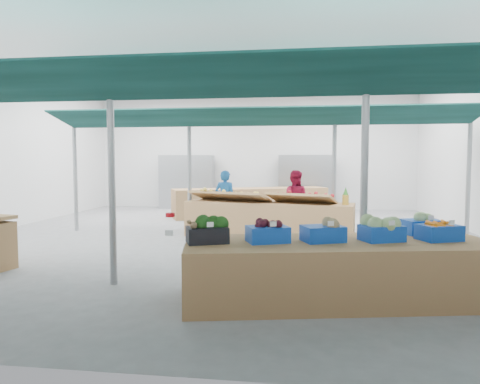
{
  "coord_description": "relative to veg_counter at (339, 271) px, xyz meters",
  "views": [
    {
      "loc": [
        1.6,
        -9.8,
        1.76
      ],
      "look_at": [
        0.53,
        -1.6,
        1.18
      ],
      "focal_mm": 32.0,
      "sensor_mm": 36.0,
      "label": 1
    }
  ],
  "objects": [
    {
      "name": "awnings",
      "position": [
        -1.41,
        2.55,
        2.4
      ],
      "size": [
        9.5,
        7.08,
        0.3
      ],
      "color": "black",
      "rests_on": "pole_grid"
    },
    {
      "name": "sparrow",
      "position": [
        -1.79,
        -0.48,
        0.63
      ],
      "size": [
        0.12,
        0.09,
        0.11
      ],
      "rotation": [
        0.0,
        0.0,
        0.38
      ],
      "color": "brown",
      "rests_on": "crate_broccoli"
    },
    {
      "name": "pole_grid",
      "position": [
        -1.41,
        2.55,
        1.43
      ],
      "size": [
        10.0,
        4.6,
        3.0
      ],
      "color": "gray",
      "rests_on": "floor"
    },
    {
      "name": "crate_broccoli",
      "position": [
        -1.65,
        -0.31,
        0.54
      ],
      "size": [
        0.59,
        0.51,
        0.35
      ],
      "rotation": [
        0.0,
        0.0,
        0.38
      ],
      "color": "black",
      "rests_on": "veg_counter"
    },
    {
      "name": "pole_ribbon",
      "position": [
        -2.12,
        -0.32,
        0.7
      ],
      "size": [
        0.12,
        0.12,
        0.28
      ],
      "color": "red",
      "rests_on": "pole_grid"
    },
    {
      "name": "apple_heap_yellow",
      "position": [
        -2.12,
        4.49,
        0.62
      ],
      "size": [
        2.02,
        1.33,
        0.27
      ],
      "rotation": [
        0.0,
        0.0,
        -0.36
      ],
      "color": "#997247",
      "rests_on": "fruit_counter"
    },
    {
      "name": "far_counter",
      "position": [
        -2.0,
        8.36,
        0.08
      ],
      "size": [
        5.04,
        3.05,
        0.91
      ],
      "primitive_type": "cube",
      "rotation": [
        0.0,
        0.0,
        0.43
      ],
      "color": "#966641",
      "rests_on": "floor"
    },
    {
      "name": "crate_celeriac",
      "position": [
        -0.21,
        -0.04,
        0.52
      ],
      "size": [
        0.59,
        0.51,
        0.31
      ],
      "rotation": [
        0.0,
        0.0,
        0.38
      ],
      "color": "#1043B0",
      "rests_on": "veg_counter"
    },
    {
      "name": "back_shelving_right",
      "position": [
        -0.16,
        10.3,
        0.62
      ],
      "size": [
        2.0,
        0.5,
        2.0
      ],
      "primitive_type": "cube",
      "color": "#B23F33",
      "rests_on": "floor"
    },
    {
      "name": "crate_extra",
      "position": [
        1.19,
        0.72,
        0.53
      ],
      "size": [
        0.59,
        0.49,
        0.32
      ],
      "rotation": [
        0.0,
        0.0,
        0.33
      ],
      "color": "#1043B0",
      "rests_on": "veg_counter"
    },
    {
      "name": "fruit_counter",
      "position": [
        -1.19,
        4.42,
        0.04
      ],
      "size": [
        3.99,
        1.61,
        0.83
      ],
      "primitive_type": "cube",
      "rotation": [
        0.0,
        0.0,
        -0.18
      ],
      "color": "#966641",
      "rests_on": "floor"
    },
    {
      "name": "floor",
      "position": [
        -2.16,
        4.3,
        -0.38
      ],
      "size": [
        13.0,
        13.0,
        0.0
      ],
      "primitive_type": "plane",
      "color": "slate",
      "rests_on": "ground"
    },
    {
      "name": "crate_carrots",
      "position": [
        1.28,
        0.24,
        0.49
      ],
      "size": [
        0.59,
        0.51,
        0.29
      ],
      "rotation": [
        0.0,
        0.0,
        0.38
      ],
      "color": "#1043B0",
      "rests_on": "veg_counter"
    },
    {
      "name": "hall",
      "position": [
        -2.16,
        5.74,
        2.27
      ],
      "size": [
        13.0,
        13.0,
        13.0
      ],
      "color": "silver",
      "rests_on": "ground"
    },
    {
      "name": "veg_counter",
      "position": [
        0.0,
        0.0,
        0.0
      ],
      "size": [
        4.07,
        2.01,
        0.76
      ],
      "primitive_type": "cube",
      "rotation": [
        0.0,
        0.0,
        0.19
      ],
      "color": "#966641",
      "rests_on": "floor"
    },
    {
      "name": "crate_cabbage",
      "position": [
        0.53,
        0.1,
        0.54
      ],
      "size": [
        0.59,
        0.51,
        0.35
      ],
      "rotation": [
        0.0,
        0.0,
        0.38
      ],
      "color": "#1043B0",
      "rests_on": "veg_counter"
    },
    {
      "name": "crate_beets",
      "position": [
        -0.9,
        -0.17,
        0.51
      ],
      "size": [
        0.59,
        0.51,
        0.29
      ],
      "rotation": [
        0.0,
        0.0,
        0.38
      ],
      "color": "#1043B0",
      "rests_on": "veg_counter"
    },
    {
      "name": "vendor_right",
      "position": [
        -0.59,
        5.52,
        0.4
      ],
      "size": [
        0.85,
        0.71,
        1.55
      ],
      "primitive_type": "imported",
      "rotation": [
        0.0,
        0.0,
        2.96
      ],
      "color": "maroon",
      "rests_on": "floor"
    },
    {
      "name": "pineapple",
      "position": [
        0.52,
        4.01,
        0.63
      ],
      "size": [
        0.14,
        0.14,
        0.39
      ],
      "rotation": [
        0.0,
        0.0,
        -0.36
      ],
      "color": "#8C6019",
      "rests_on": "fruit_counter"
    },
    {
      "name": "apple_heap_red",
      "position": [
        -0.43,
        4.19,
        0.62
      ],
      "size": [
        1.65,
        1.19,
        0.27
      ],
      "rotation": [
        0.0,
        0.0,
        -0.36
      ],
      "color": "#997247",
      "rests_on": "fruit_counter"
    },
    {
      "name": "back_shelving_left",
      "position": [
        -4.66,
        10.3,
        0.62
      ],
      "size": [
        2.0,
        0.5,
        2.0
      ],
      "primitive_type": "cube",
      "color": "#B23F33",
      "rests_on": "floor"
    },
    {
      "name": "vendor_left",
      "position": [
        -2.39,
        5.52,
        0.4
      ],
      "size": [
        0.62,
        0.47,
        1.55
      ],
      "primitive_type": "imported",
      "rotation": [
        0.0,
        0.0,
        2.96
      ],
      "color": "#165294",
      "rests_on": "floor"
    }
  ]
}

